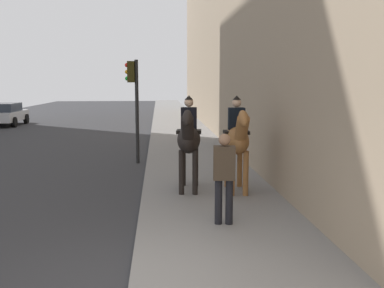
{
  "coord_description": "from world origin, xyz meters",
  "views": [
    {
      "loc": [
        -5.47,
        -0.42,
        2.75
      ],
      "look_at": [
        4.0,
        -1.14,
        1.4
      ],
      "focal_mm": 40.81,
      "sensor_mm": 36.0,
      "label": 1
    }
  ],
  "objects": [
    {
      "name": "sidewalk_slab",
      "position": [
        0.0,
        -1.64,
        0.06
      ],
      "size": [
        120.0,
        3.27,
        0.12
      ],
      "primitive_type": "cube",
      "color": "slate",
      "rests_on": "ground"
    },
    {
      "name": "car_near_lane",
      "position": [
        23.15,
        9.38,
        0.77
      ],
      "size": [
        4.08,
        2.11,
        1.44
      ],
      "rotation": [
        0.0,
        0.0,
        0.01
      ],
      "color": "#B7BABF",
      "rests_on": "ground"
    },
    {
      "name": "mounted_horse_far",
      "position": [
        4.72,
        -2.28,
        1.41
      ],
      "size": [
        2.15,
        0.61,
        2.31
      ],
      "rotation": [
        0.0,
        0.0,
        3.11
      ],
      "color": "brown",
      "rests_on": "sidewalk_slab"
    },
    {
      "name": "traffic_light_near_curb",
      "position": [
        9.33,
        0.4,
        2.36
      ],
      "size": [
        0.2,
        0.44,
        3.49
      ],
      "color": "black",
      "rests_on": "ground"
    },
    {
      "name": "mounted_horse_near",
      "position": [
        4.92,
        -1.14,
        1.41
      ],
      "size": [
        2.15,
        0.71,
        2.32
      ],
      "rotation": [
        0.0,
        0.0,
        3.04
      ],
      "color": "black",
      "rests_on": "sidewalk_slab"
    },
    {
      "name": "pedestrian_greeting",
      "position": [
        2.33,
        -1.61,
        1.1
      ],
      "size": [
        0.3,
        0.43,
        1.7
      ],
      "rotation": [
        0.0,
        0.0,
        -0.11
      ],
      "color": "black",
      "rests_on": "sidewalk_slab"
    }
  ]
}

